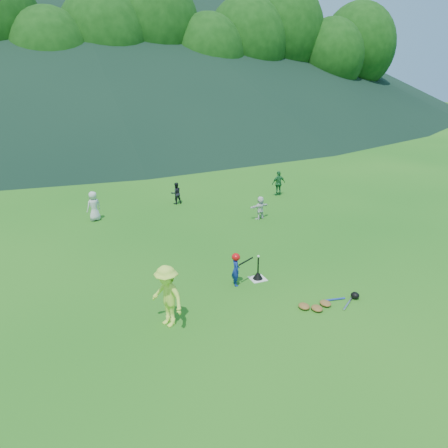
# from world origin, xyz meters

# --- Properties ---
(ground) EXTENTS (120.00, 120.00, 0.00)m
(ground) POSITION_xyz_m (0.00, 0.00, 0.00)
(ground) COLOR #175F15
(ground) RESTS_ON ground
(home_plate) EXTENTS (0.45, 0.45, 0.02)m
(home_plate) POSITION_xyz_m (0.00, 0.00, 0.01)
(home_plate) COLOR silver
(home_plate) RESTS_ON ground
(baseball) EXTENTS (0.08, 0.08, 0.08)m
(baseball) POSITION_xyz_m (0.00, 0.00, 0.74)
(baseball) COLOR white
(baseball) RESTS_ON batting_tee
(batter_child) EXTENTS (0.29, 0.39, 0.95)m
(batter_child) POSITION_xyz_m (-0.75, -0.06, 0.48)
(batter_child) COLOR navy
(batter_child) RESTS_ON ground
(adult_coach) EXTENTS (0.93, 1.16, 1.56)m
(adult_coach) POSITION_xyz_m (-3.12, -1.26, 0.78)
(adult_coach) COLOR #CBF046
(adult_coach) RESTS_ON ground
(fielder_a) EXTENTS (0.69, 0.57, 1.21)m
(fielder_a) POSITION_xyz_m (-3.66, 7.27, 0.61)
(fielder_a) COLOR silver
(fielder_a) RESTS_ON ground
(fielder_b) EXTENTS (0.52, 0.42, 0.99)m
(fielder_b) POSITION_xyz_m (0.08, 8.11, 0.50)
(fielder_b) COLOR black
(fielder_b) RESTS_ON ground
(fielder_c) EXTENTS (0.71, 0.31, 1.20)m
(fielder_c) POSITION_xyz_m (5.03, 7.45, 0.60)
(fielder_c) COLOR #206B34
(fielder_c) RESTS_ON ground
(fielder_d) EXTENTS (0.92, 0.42, 0.96)m
(fielder_d) POSITION_xyz_m (2.60, 4.76, 0.48)
(fielder_d) COLOR silver
(fielder_d) RESTS_ON ground
(batting_tee) EXTENTS (0.30, 0.30, 0.68)m
(batting_tee) POSITION_xyz_m (0.00, 0.00, 0.13)
(batting_tee) COLOR black
(batting_tee) RESTS_ON home_plate
(batter_gear) EXTENTS (0.71, 0.32, 0.32)m
(batter_gear) POSITION_xyz_m (-0.72, -0.06, 0.86)
(batter_gear) COLOR red
(batter_gear) RESTS_ON ground
(equipment_pile) EXTENTS (1.80, 0.72, 0.19)m
(equipment_pile) POSITION_xyz_m (0.93, -2.06, 0.07)
(equipment_pile) COLOR olive
(equipment_pile) RESTS_ON ground
(outfield_fence) EXTENTS (70.07, 0.08, 1.33)m
(outfield_fence) POSITION_xyz_m (0.00, 28.00, 0.70)
(outfield_fence) COLOR gray
(outfield_fence) RESTS_ON ground
(tree_line) EXTENTS (70.04, 11.40, 14.82)m
(tree_line) POSITION_xyz_m (0.20, 33.83, 8.21)
(tree_line) COLOR #382314
(tree_line) RESTS_ON ground
(distant_hills) EXTENTS (155.00, 140.00, 32.00)m
(distant_hills) POSITION_xyz_m (-7.63, 81.81, 14.98)
(distant_hills) COLOR black
(distant_hills) RESTS_ON ground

